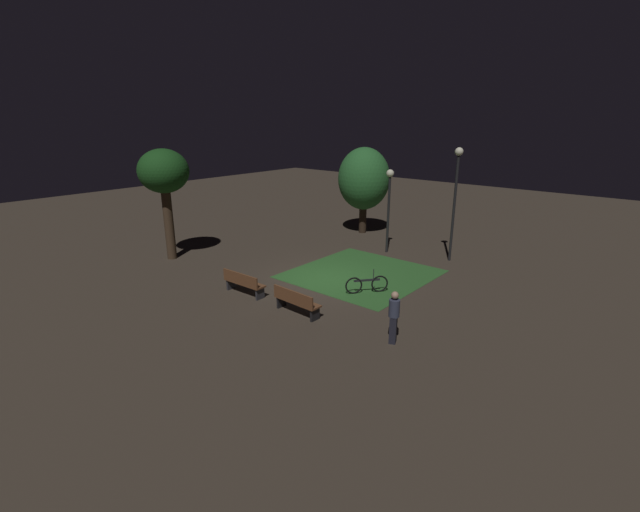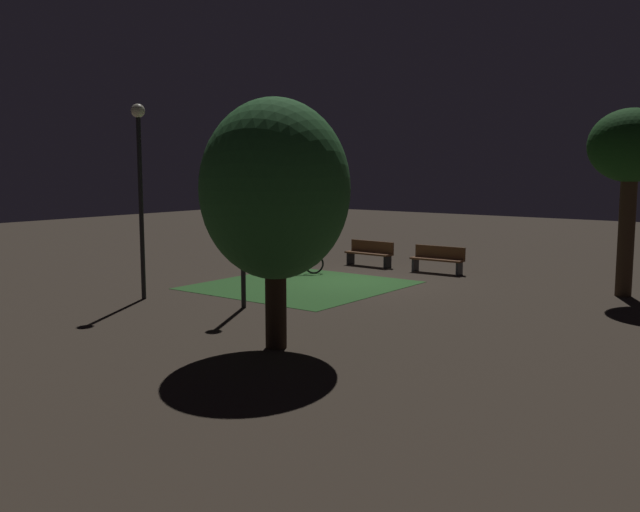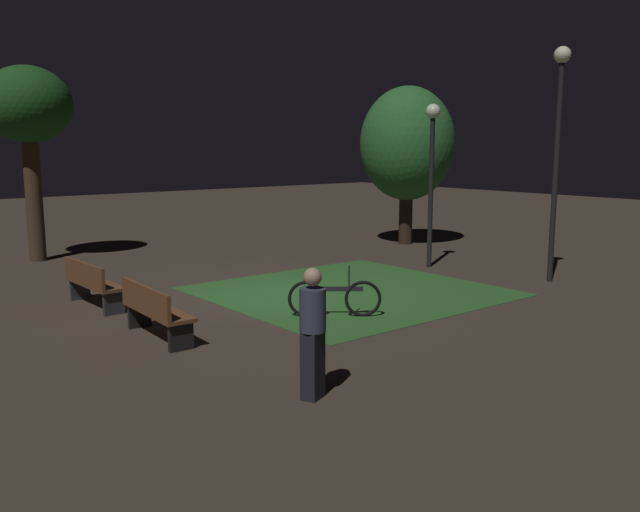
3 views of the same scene
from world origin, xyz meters
name	(u,v)px [view 2 (image 2 of 3)]	position (x,y,z in m)	size (l,w,h in m)	color
ground_plane	(350,281)	(0.00, 0.00, 0.00)	(60.00, 60.00, 0.00)	#3D3328
grass_lawn	(301,285)	(0.70, 1.51, 0.01)	(5.36, 5.57, 0.01)	#2D6028
bench_lawn_edge	(438,258)	(-1.35, -3.20, 0.48)	(1.81, 0.53, 0.88)	brown
bench_front_left	(370,252)	(1.35, -3.20, 0.48)	(1.82, 0.55, 0.88)	brown
tree_tall_center	(275,191)	(-3.38, 7.41, 3.06)	(2.88, 2.88, 4.81)	#2D2116
tree_lawn_side	(631,151)	(-7.37, -2.44, 3.93)	(2.23, 2.23, 5.05)	#423021
lamp_post_plaza_east	(242,196)	(-0.20, 4.96, 2.78)	(0.36, 0.36, 4.03)	black
lamp_post_path_center	(140,170)	(2.74, 5.70, 3.42)	(0.36, 0.36, 5.12)	black
bicycle	(299,264)	(2.08, -0.09, 0.34)	(1.10, 1.34, 0.93)	black
pedestrian	(286,237)	(4.87, -2.80, 0.85)	(0.32, 0.34, 1.61)	black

